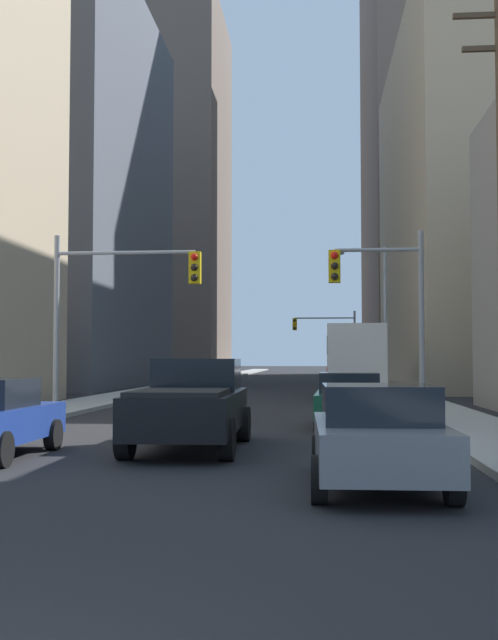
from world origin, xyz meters
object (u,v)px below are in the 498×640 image
at_px(traffic_signal_near_right, 381,293).
at_px(sedan_grey, 378,436).
at_px(sedan_green, 349,400).
at_px(city_bus, 353,358).
at_px(traffic_signal_far_right, 327,333).
at_px(pickup_truck_black, 191,405).
at_px(traffic_signal_near_left, 120,292).

bearing_deg(traffic_signal_near_right, sedan_grey, -95.10).
distance_m(sedan_grey, sedan_green, 10.09).
xyz_separation_m(city_bus, traffic_signal_far_right, (-0.82, 28.73, 2.19)).
relative_size(city_bus, sedan_green, 2.71).
bearing_deg(pickup_truck_black, city_bus, 78.79).
bearing_deg(sedan_grey, sedan_green, 89.94).
xyz_separation_m(city_bus, traffic_signal_near_right, (0.29, -13.57, 2.08)).
xyz_separation_m(pickup_truck_black, traffic_signal_near_right, (4.73, 8.86, 3.07)).
height_order(city_bus, traffic_signal_near_left, traffic_signal_near_left).
distance_m(city_bus, pickup_truck_black, 22.89).
bearing_deg(city_bus, sedan_grey, -91.96).
height_order(sedan_grey, traffic_signal_far_right, traffic_signal_far_right).
xyz_separation_m(pickup_truck_black, traffic_signal_far_right, (3.63, 51.15, 3.18)).
distance_m(city_bus, traffic_signal_near_left, 16.03).
bearing_deg(pickup_truck_black, traffic_signal_near_right, 61.88).
bearing_deg(traffic_signal_far_right, sedan_grey, -90.11).
relative_size(pickup_truck_black, traffic_signal_near_right, 0.91).
xyz_separation_m(sedan_grey, sedan_green, (0.01, 10.09, 0.00)).
bearing_deg(pickup_truck_black, sedan_grey, -53.49).
bearing_deg(traffic_signal_near_left, sedan_grey, -61.71).
bearing_deg(sedan_green, city_bus, 86.93).
bearing_deg(sedan_green, sedan_grey, -90.06).
bearing_deg(traffic_signal_far_right, sedan_green, -90.13).
xyz_separation_m(pickup_truck_black, traffic_signal_near_left, (-3.81, 8.86, 3.16)).
xyz_separation_m(city_bus, pickup_truck_black, (-4.45, -22.43, -1.00)).
bearing_deg(city_bus, traffic_signal_far_right, 91.63).
bearing_deg(city_bus, traffic_signal_near_right, -88.79).
bearing_deg(traffic_signal_near_left, city_bus, 58.68).
bearing_deg(sedan_grey, pickup_truck_black, 126.51).
xyz_separation_m(pickup_truck_black, sedan_grey, (3.52, -4.75, -0.16)).
xyz_separation_m(traffic_signal_near_left, traffic_signal_far_right, (7.44, 42.29, 0.02)).
xyz_separation_m(sedan_green, traffic_signal_near_right, (1.20, 3.52, 3.23)).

